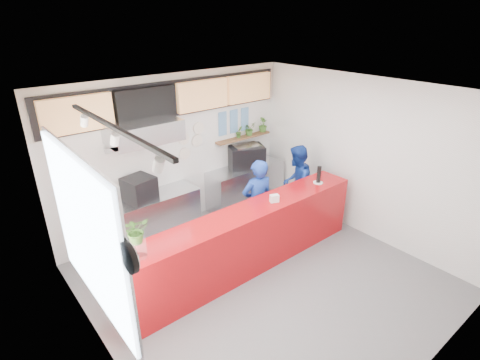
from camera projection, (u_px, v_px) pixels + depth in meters
floor at (262, 279)px, 6.11m from camera, size 5.00×5.00×0.00m
ceiling at (268, 94)px, 4.89m from camera, size 5.00×5.00×0.00m
wall_back at (177, 152)px, 7.26m from camera, size 5.00×0.00×5.00m
wall_left at (96, 263)px, 4.05m from camera, size 0.00×5.00×5.00m
wall_right at (363, 158)px, 6.95m from camera, size 0.00×5.00×5.00m
service_counter at (247, 240)px, 6.17m from camera, size 4.50×0.60×1.10m
cream_band at (173, 95)px, 6.80m from camera, size 5.00×0.02×0.80m
prep_bench at (152, 218)px, 7.01m from camera, size 1.80×0.60×0.90m
panini_oven at (139, 189)px, 6.64m from camera, size 0.57×0.57×0.43m
extraction_hood at (144, 132)px, 6.28m from camera, size 1.20×0.70×0.35m
hood_lip at (145, 143)px, 6.37m from camera, size 1.20×0.69×0.31m
right_bench at (246, 185)px, 8.35m from camera, size 1.80×0.60×0.90m
espresso_machine at (246, 157)px, 8.08m from camera, size 0.89×0.78×0.47m
espresso_tray at (246, 146)px, 7.98m from camera, size 0.64×0.52×0.05m
herb_shelf at (243, 137)px, 8.12m from camera, size 1.40×0.18×0.04m
menu_board_far_left at (77, 114)px, 5.73m from camera, size 1.10×0.10×0.55m
menu_board_mid_left at (147, 104)px, 6.41m from camera, size 1.10×0.10×0.55m
menu_board_mid_right at (203, 95)px, 7.08m from camera, size 1.10×0.10×0.55m
menu_board_far_right at (249, 88)px, 7.75m from camera, size 1.10×0.10×0.55m
soffit at (174, 98)px, 6.80m from camera, size 4.80×0.04×0.65m
window_pane at (86, 234)px, 4.20m from camera, size 0.04×2.20×1.90m
window_frame at (88, 234)px, 4.21m from camera, size 0.03×2.30×2.00m
wall_clock_rim at (129, 258)px, 3.21m from camera, size 0.05×0.30×0.30m
wall_clock_face at (132, 256)px, 3.23m from camera, size 0.02×0.26×0.26m
track_rail at (114, 127)px, 3.69m from camera, size 0.05×2.40×0.04m
dec_plate_a at (184, 139)px, 7.23m from camera, size 0.24×0.03×0.24m
dec_plate_b at (197, 141)px, 7.44m from camera, size 0.24×0.03×0.24m
dec_plate_c at (185, 153)px, 7.35m from camera, size 0.24×0.03×0.24m
dec_plate_d at (199, 128)px, 7.37m from camera, size 0.24×0.03×0.24m
photo_frame_a at (222, 118)px, 7.68m from camera, size 0.20×0.02×0.25m
photo_frame_b at (234, 116)px, 7.86m from camera, size 0.20×0.02×0.25m
photo_frame_c at (245, 113)px, 8.03m from camera, size 0.20×0.02×0.25m
photo_frame_d at (223, 130)px, 7.78m from camera, size 0.20×0.02×0.25m
photo_frame_e at (234, 127)px, 7.96m from camera, size 0.20×0.02×0.25m
photo_frame_f at (245, 125)px, 8.13m from camera, size 0.20×0.02×0.25m
staff_center at (257, 203)px, 6.75m from camera, size 0.68×0.52×1.67m
staff_right at (296, 184)px, 7.57m from camera, size 0.97×0.89×1.61m
herb_b at (239, 132)px, 7.99m from camera, size 0.17×0.15×0.26m
herb_c at (249, 129)px, 8.15m from camera, size 0.29×0.26×0.29m
herb_d at (263, 125)px, 8.38m from camera, size 0.22×0.20×0.32m
glass_vase at (138, 248)px, 4.77m from camera, size 0.25×0.25×0.25m
basil_vase at (136, 231)px, 4.66m from camera, size 0.32×0.28×0.35m
napkin_holder at (274, 198)px, 6.19m from camera, size 0.17×0.14×0.13m
white_plate at (318, 183)px, 6.91m from camera, size 0.21×0.21×0.01m
pepper_mill at (319, 174)px, 6.84m from camera, size 0.08×0.08×0.31m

